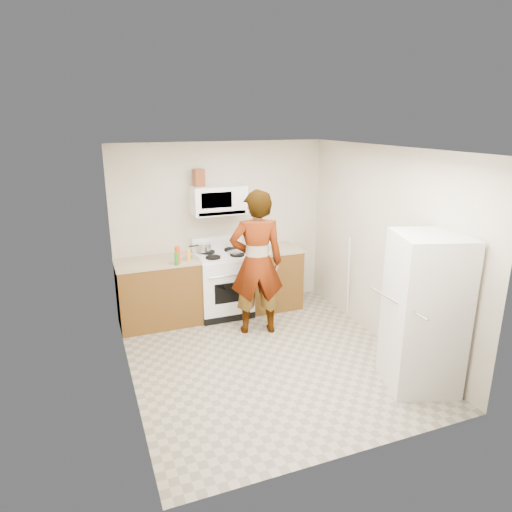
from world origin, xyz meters
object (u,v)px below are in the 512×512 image
kettle (268,239)px  fridge (424,312)px  saucepan (204,247)px  gas_range (223,283)px  person (257,263)px  microwave (218,200)px

kettle → fridge: bearing=-72.4°
fridge → saucepan: (-1.65, 2.75, 0.16)m
gas_range → fridge: bearing=-61.0°
fridge → saucepan: size_ratio=8.35×
person → kettle: bearing=-106.8°
person → saucepan: bearing=-48.3°
microwave → kettle: bearing=6.0°
gas_range → microwave: size_ratio=1.49×
microwave → saucepan: (-0.22, 0.04, -0.69)m
person → fridge: 2.20m
gas_range → kettle: bearing=14.8°
microwave → fridge: bearing=-62.2°
gas_range → fridge: (1.43, -2.58, 0.36)m
microwave → fridge: microwave is taller
fridge → gas_range: bearing=136.9°
saucepan → fridge: bearing=-59.0°
saucepan → kettle: bearing=2.4°
microwave → person: 1.14m
fridge → kettle: 2.87m
saucepan → person: bearing=-61.8°
gas_range → saucepan: 0.59m
gas_range → person: 0.91m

